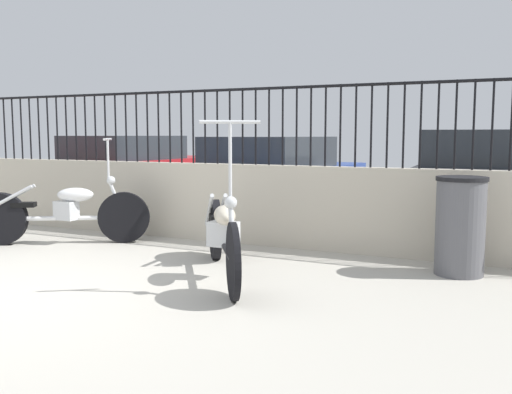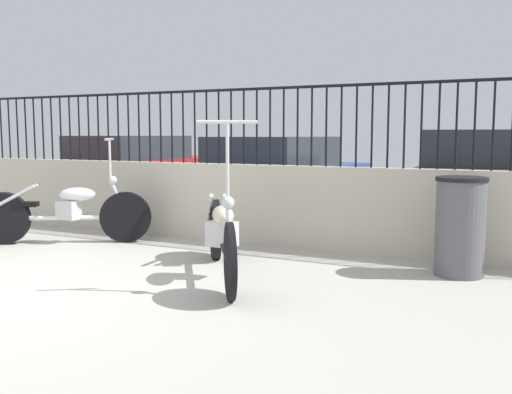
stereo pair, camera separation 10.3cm
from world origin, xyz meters
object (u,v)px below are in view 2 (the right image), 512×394
trash_bin (460,226)px  car_blue (277,176)px  car_red (135,170)px  car_dark_grey (483,178)px  motorcycle_black (221,232)px  motorcycle_white (55,213)px

trash_bin → car_blue: size_ratio=0.22×
car_red → car_dark_grey: car_dark_grey is taller
trash_bin → car_red: (-6.60, 3.33, 0.20)m
trash_bin → car_dark_grey: bearing=91.3°
motorcycle_black → car_blue: bearing=161.8°
trash_bin → car_red: car_red is taller
car_blue → trash_bin: bearing=-128.3°
motorcycle_black → motorcycle_white: motorcycle_black is taller
motorcycle_black → car_dark_grey: motorcycle_black is taller
motorcycle_black → car_red: (-4.45, 4.31, 0.27)m
motorcycle_black → car_red: bearing=-168.7°
motorcycle_white → car_red: car_red is taller
motorcycle_white → motorcycle_black: bearing=-40.7°
motorcycle_black → motorcycle_white: size_ratio=1.01×
car_red → motorcycle_white: bearing=-151.4°
motorcycle_black → trash_bin: 2.37m
motorcycle_white → trash_bin: bearing=-24.8°
car_blue → car_dark_grey: bearing=-76.3°
motorcycle_white → car_blue: 3.88m
motorcycle_white → car_blue: (1.53, 3.56, 0.29)m
trash_bin → motorcycle_black: bearing=-155.3°
motorcycle_black → trash_bin: motorcycle_black is taller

